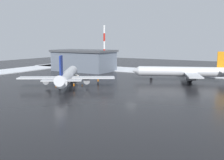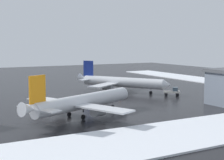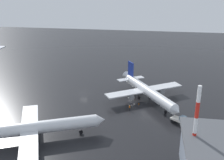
% 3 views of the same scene
% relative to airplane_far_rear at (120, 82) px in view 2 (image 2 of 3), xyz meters
% --- Properties ---
extents(ground_plane, '(240.00, 240.00, 0.00)m').
position_rel_airplane_far_rear_xyz_m(ground_plane, '(-21.37, 2.54, -3.10)').
color(ground_plane, black).
extents(snow_bank_far, '(152.00, 16.00, 0.31)m').
position_rel_airplane_far_rear_xyz_m(snow_bank_far, '(-21.37, -47.46, -2.94)').
color(snow_bank_far, white).
rests_on(snow_bank_far, ground_plane).
extents(snow_bank_right, '(14.00, 116.00, 0.31)m').
position_rel_airplane_far_rear_xyz_m(snow_bank_right, '(45.63, 2.54, -2.94)').
color(snow_bank_right, white).
rests_on(snow_bank_right, ground_plane).
extents(airplane_far_rear, '(23.87, 27.80, 9.37)m').
position_rel_airplane_far_rear_xyz_m(airplane_far_rear, '(0.00, 0.00, 0.00)').
color(airplane_far_rear, silver).
rests_on(airplane_far_rear, ground_plane).
extents(airplane_distant_tail, '(30.15, 25.57, 9.44)m').
position_rel_airplane_far_rear_xyz_m(airplane_distant_tail, '(-24.61, -26.80, 0.02)').
color(airplane_distant_tail, silver).
rests_on(airplane_distant_tail, ground_plane).
extents(pushback_tug, '(5.01, 4.49, 2.50)m').
position_rel_airplane_far_rear_xyz_m(pushback_tug, '(9.22, -13.93, -1.81)').
color(pushback_tug, silver).
rests_on(pushback_tug, ground_plane).
extents(ground_crew_near_tug, '(0.36, 0.36, 1.71)m').
position_rel_airplane_far_rear_xyz_m(ground_crew_near_tug, '(-4.08, 2.35, -2.12)').
color(ground_crew_near_tug, black).
rests_on(ground_crew_near_tug, ground_plane).
extents(ground_crew_mid_apron, '(0.36, 0.36, 1.71)m').
position_rel_airplane_far_rear_xyz_m(ground_crew_mid_apron, '(-4.77, -8.05, -2.12)').
color(ground_crew_mid_apron, black).
rests_on(ground_crew_mid_apron, ground_plane).
extents(traffic_cone_near_nose, '(0.36, 0.36, 0.55)m').
position_rel_airplane_far_rear_xyz_m(traffic_cone_near_nose, '(-2.42, -3.43, -2.82)').
color(traffic_cone_near_nose, orange).
rests_on(traffic_cone_near_nose, ground_plane).
extents(traffic_cone_mid_line, '(0.36, 0.36, 0.55)m').
position_rel_airplane_far_rear_xyz_m(traffic_cone_mid_line, '(2.74, 1.83, -2.82)').
color(traffic_cone_mid_line, orange).
rests_on(traffic_cone_mid_line, ground_plane).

